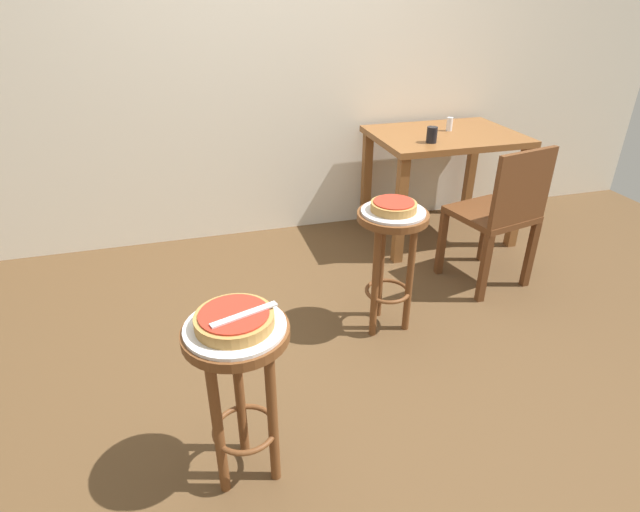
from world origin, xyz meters
TOP-DOWN VIEW (x-y plane):
  - ground_plane at (0.00, 0.00)m, footprint 6.00×6.00m
  - back_wall at (0.00, 1.65)m, footprint 6.00×0.10m
  - stool_foreground at (-0.53, -0.46)m, footprint 0.34×0.34m
  - serving_plate_foreground at (-0.53, -0.46)m, footprint 0.32×0.32m
  - pizza_foreground at (-0.53, -0.46)m, footprint 0.25×0.25m
  - stool_middle at (0.30, 0.25)m, footprint 0.34×0.34m
  - serving_plate_middle at (0.30, 0.25)m, footprint 0.31×0.31m
  - pizza_middle at (0.30, 0.25)m, footprint 0.22×0.22m
  - dining_table at (1.07, 1.20)m, footprint 0.95×0.70m
  - cup_near_edge at (0.87, 1.01)m, footprint 0.07×0.07m
  - condiment_shaker at (1.12, 1.25)m, footprint 0.04×0.04m
  - wooden_chair at (1.06, 0.48)m, footprint 0.48×0.48m
  - pizza_server_knife at (-0.50, -0.48)m, footprint 0.22×0.09m

SIDE VIEW (x-z plane):
  - ground_plane at x=0.00m, z-range 0.00..0.00m
  - wooden_chair at x=1.06m, z-range 0.04..0.89m
  - stool_foreground at x=-0.53m, z-range 0.14..0.79m
  - stool_middle at x=0.30m, z-range 0.14..0.79m
  - dining_table at x=1.07m, z-range 0.25..0.99m
  - serving_plate_foreground at x=-0.53m, z-range 0.65..0.66m
  - serving_plate_middle at x=0.30m, z-range 0.65..0.66m
  - pizza_foreground at x=-0.53m, z-range 0.66..0.71m
  - pizza_middle at x=0.30m, z-range 0.66..0.71m
  - pizza_server_knife at x=-0.50m, z-range 0.71..0.71m
  - condiment_shaker at x=1.12m, z-range 0.74..0.83m
  - cup_near_edge at x=0.87m, z-range 0.74..0.83m
  - back_wall at x=0.00m, z-range 0.00..3.00m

